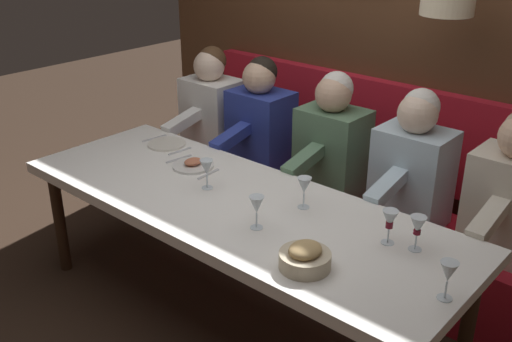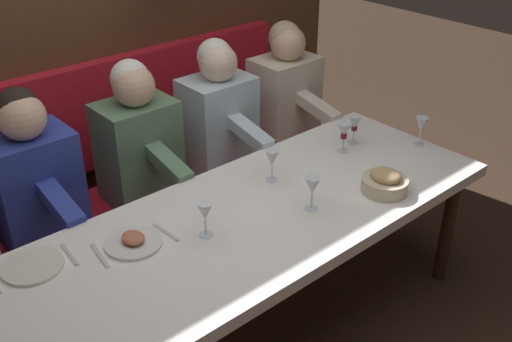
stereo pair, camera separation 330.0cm
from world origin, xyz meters
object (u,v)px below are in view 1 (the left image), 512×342
diner_farthest (212,106)px  wine_glass_1 (418,227)px  diner_near (413,163)px  bread_bowl (305,258)px  dining_table (234,211)px  diner_nearest (512,192)px  diner_middle (332,140)px  wine_glass_0 (257,206)px  wine_glass_2 (304,186)px  wine_glass_4 (207,168)px  wine_glass_5 (390,220)px  diner_far (260,120)px  wine_glass_3 (448,273)px

diner_farthest → wine_glass_1: diner_farthest is taller
diner_near → bread_bowl: bearing=-174.7°
dining_table → diner_nearest: 1.41m
diner_middle → wine_glass_0: bearing=-164.6°
diner_middle → wine_glass_0: 1.06m
wine_glass_2 → wine_glass_4: bearing=107.0°
dining_table → wine_glass_5: (0.15, -0.81, 0.18)m
wine_glass_4 → bread_bowl: wine_glass_4 is taller
wine_glass_0 → wine_glass_5: (0.28, -0.53, -0.00)m
diner_nearest → wine_glass_0: bearing=141.6°
wine_glass_0 → bread_bowl: size_ratio=0.75×
wine_glass_0 → wine_glass_4: same height
wine_glass_0 → wine_glass_1: 0.72m
diner_far → wine_glass_3: size_ratio=4.82×
wine_glass_2 → wine_glass_3: size_ratio=1.00×
dining_table → bread_bowl: size_ratio=11.45×
wine_glass_2 → diner_nearest: bearing=-47.3°
wine_glass_3 → wine_glass_4: same height
wine_glass_5 → dining_table: bearing=100.2°
diner_nearest → wine_glass_5: bearing=159.4°
diner_near → diner_middle: same height
diner_far → wine_glass_2: 1.15m
diner_near → wine_glass_2: (-0.71, 0.22, 0.04)m
dining_table → wine_glass_5: 0.84m
wine_glass_1 → wine_glass_4: bearing=98.1°
diner_near → wine_glass_2: size_ratio=4.82×
diner_middle → diner_far: size_ratio=1.00×
wine_glass_1 → wine_glass_3: 0.36m
wine_glass_1 → wine_glass_5: bearing=103.9°
diner_middle → wine_glass_3: size_ratio=4.82×
wine_glass_0 → wine_glass_1: bearing=-64.3°
wine_glass_3 → wine_glass_4: (0.09, 1.39, 0.00)m
wine_glass_2 → wine_glass_3: (-0.25, -0.87, 0.00)m
diner_middle → wine_glass_4: (-0.87, 0.20, 0.04)m
wine_glass_5 → wine_glass_0: bearing=118.0°
dining_table → diner_far: 1.07m
wine_glass_2 → wine_glass_5: (-0.03, -0.49, -0.00)m
diner_middle → wine_glass_4: size_ratio=4.82×
diner_middle → diner_far: bearing=90.0°
wine_glass_1 → dining_table: bearing=100.6°
diner_near → wine_glass_4: (-0.87, 0.75, 0.04)m
diner_farthest → wine_glass_0: bearing=-127.7°
diner_farthest → wine_glass_5: diner_farthest is taller
diner_middle → diner_far: 0.58m
diner_middle → bread_bowl: bearing=-150.2°
diner_near → bread_bowl: diner_near is taller
dining_table → wine_glass_4: size_ratio=15.36×
diner_near → diner_far: (0.00, 1.13, 0.00)m
wine_glass_3 → wine_glass_4: 1.40m
wine_glass_1 → wine_glass_4: 1.15m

